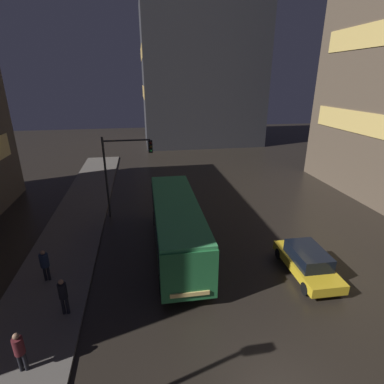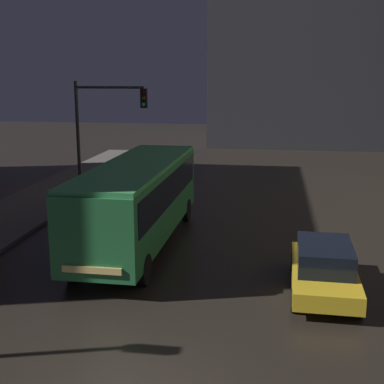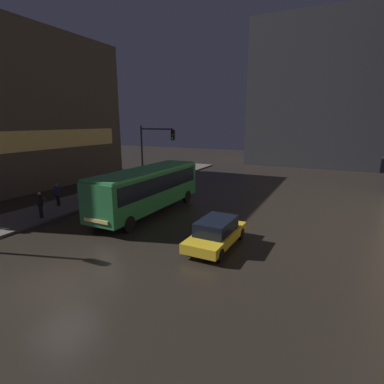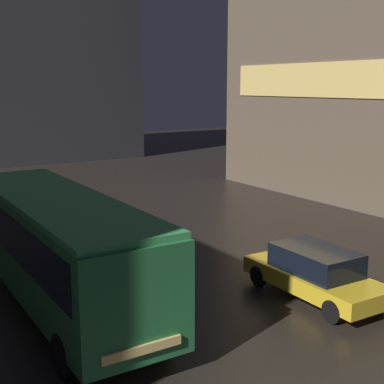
{
  "view_description": "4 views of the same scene",
  "coord_description": "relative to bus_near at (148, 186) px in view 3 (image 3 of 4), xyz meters",
  "views": [
    {
      "loc": [
        -4.01,
        -6.23,
        9.93
      ],
      "look_at": [
        -0.68,
        13.06,
        2.5
      ],
      "focal_mm": 28.0,
      "sensor_mm": 36.0,
      "label": 1
    },
    {
      "loc": [
        2.78,
        -9.41,
        6.46
      ],
      "look_at": [
        -0.5,
        11.95,
        1.66
      ],
      "focal_mm": 50.0,
      "sensor_mm": 36.0,
      "label": 2
    },
    {
      "loc": [
        9.71,
        -7.74,
        6.46
      ],
      "look_at": [
        0.97,
        10.34,
        1.73
      ],
      "focal_mm": 28.0,
      "sensor_mm": 36.0,
      "label": 3
    },
    {
      "loc": [
        -6.82,
        -4.5,
        6.22
      ],
      "look_at": [
        2.97,
        10.71,
        2.59
      ],
      "focal_mm": 50.0,
      "sensor_mm": 36.0,
      "label": 4
    }
  ],
  "objects": [
    {
      "name": "ground_plane",
      "position": [
        2.2,
        -9.64,
        -1.98
      ],
      "size": [
        120.0,
        120.0,
        0.0
      ],
      "primitive_type": "plane",
      "color": "black"
    },
    {
      "name": "pedestrian_far",
      "position": [
        -5.53,
        -4.53,
        -0.77
      ],
      "size": [
        0.47,
        0.47,
        1.79
      ],
      "rotation": [
        0.0,
        0.0,
        0.36
      ],
      "color": "black",
      "rests_on": "sidewalk_left"
    },
    {
      "name": "car_taxi",
      "position": [
        6.59,
        -3.45,
        -1.22
      ],
      "size": [
        2.01,
        4.6,
        1.5
      ],
      "rotation": [
        0.0,
        0.0,
        3.12
      ],
      "color": "gold",
      "rests_on": "ground"
    },
    {
      "name": "bus_near",
      "position": [
        0.0,
        0.0,
        0.0
      ],
      "size": [
        2.73,
        10.42,
        3.21
      ],
      "rotation": [
        0.0,
        0.0,
        3.13
      ],
      "color": "#236B38",
      "rests_on": "ground"
    },
    {
      "name": "building_far_backdrop",
      "position": [
        8.1,
        33.41,
        8.37
      ],
      "size": [
        18.07,
        12.0,
        20.71
      ],
      "color": "#2D2D33",
      "rests_on": "ground"
    },
    {
      "name": "sidewalk_left",
      "position": [
        -6.8,
        0.36,
        -1.91
      ],
      "size": [
        4.0,
        48.0,
        0.15
      ],
      "color": "#56514C",
      "rests_on": "ground"
    },
    {
      "name": "traffic_light_main",
      "position": [
        -3.23,
        5.78,
        2.19
      ],
      "size": [
        3.56,
        0.35,
        6.12
      ],
      "color": "#2D2D2D",
      "rests_on": "ground"
    },
    {
      "name": "pedestrian_near",
      "position": [
        -6.99,
        -1.88,
        -0.76
      ],
      "size": [
        0.61,
        0.61,
        1.75
      ],
      "rotation": [
        0.0,
        0.0,
        0.97
      ],
      "color": "black",
      "rests_on": "sidewalk_left"
    },
    {
      "name": "building_left_tower",
      "position": [
        -17.88,
        2.09,
        5.54
      ],
      "size": [
        10.07,
        22.14,
        15.05
      ],
      "color": "#4C4238",
      "rests_on": "ground"
    }
  ]
}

